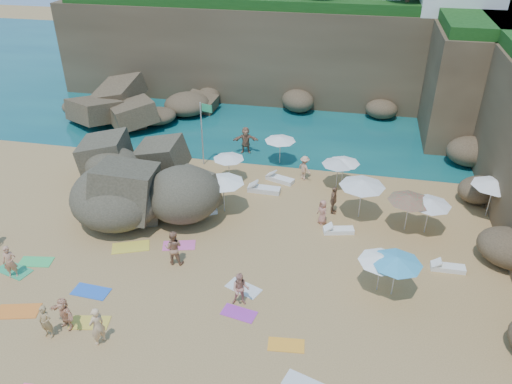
% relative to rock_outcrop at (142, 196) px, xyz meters
% --- Properties ---
extents(ground, '(120.00, 120.00, 0.00)m').
position_rel_rock_outcrop_xyz_m(ground, '(5.47, -4.45, 0.00)').
color(ground, tan).
rests_on(ground, ground).
extents(seawater, '(120.00, 120.00, 0.00)m').
position_rel_rock_outcrop_xyz_m(seawater, '(5.47, 25.55, 0.00)').
color(seawater, '#0C4751').
rests_on(seawater, ground).
extents(cliff_back, '(44.00, 8.00, 8.00)m').
position_rel_rock_outcrop_xyz_m(cliff_back, '(7.47, 20.55, 4.00)').
color(cliff_back, brown).
rests_on(cliff_back, ground).
extents(cliff_corner, '(10.00, 12.00, 8.00)m').
position_rel_rock_outcrop_xyz_m(cliff_corner, '(22.47, 15.55, 4.00)').
color(cliff_corner, brown).
rests_on(cliff_corner, ground).
extents(rock_promontory, '(12.00, 7.00, 2.00)m').
position_rel_rock_outcrop_xyz_m(rock_promontory, '(-5.53, 11.55, 0.00)').
color(rock_promontory, brown).
rests_on(rock_promontory, ground).
extents(marina_masts, '(3.10, 0.10, 6.00)m').
position_rel_rock_outcrop_xyz_m(marina_masts, '(-11.03, 25.55, 3.00)').
color(marina_masts, white).
rests_on(marina_masts, ground).
extents(rock_outcrop, '(8.99, 7.31, 3.25)m').
position_rel_rock_outcrop_xyz_m(rock_outcrop, '(0.00, 0.00, 0.00)').
color(rock_outcrop, brown).
rests_on(rock_outcrop, ground).
extents(flag_pole, '(0.86, 0.28, 4.48)m').
position_rel_rock_outcrop_xyz_m(flag_pole, '(2.63, 4.85, 2.86)').
color(flag_pole, silver).
rests_on(flag_pole, ground).
extents(parasol_0, '(1.99, 1.99, 1.88)m').
position_rel_rock_outcrop_xyz_m(parasol_0, '(4.78, 2.97, 1.73)').
color(parasol_0, silver).
rests_on(parasol_0, ground).
extents(parasol_1, '(2.13, 2.13, 2.01)m').
position_rel_rock_outcrop_xyz_m(parasol_1, '(7.57, 6.11, 1.85)').
color(parasol_1, silver).
rests_on(parasol_1, ground).
extents(parasol_2, '(2.57, 2.57, 2.43)m').
position_rel_rock_outcrop_xyz_m(parasol_2, '(13.12, 0.32, 2.23)').
color(parasol_2, silver).
rests_on(parasol_2, ground).
extents(parasol_3, '(2.03, 2.03, 1.92)m').
position_rel_rock_outcrop_xyz_m(parasol_3, '(11.95, 3.80, 1.76)').
color(parasol_3, silver).
rests_on(parasol_3, ground).
extents(parasol_4, '(2.47, 2.47, 2.33)m').
position_rel_rock_outcrop_xyz_m(parasol_4, '(20.32, 1.96, 2.14)').
color(parasol_4, silver).
rests_on(parasol_4, ground).
extents(parasol_5, '(2.42, 2.42, 2.29)m').
position_rel_rock_outcrop_xyz_m(parasol_5, '(5.41, -0.64, 2.10)').
color(parasol_5, silver).
rests_on(parasol_5, ground).
extents(parasol_6, '(2.35, 2.35, 2.22)m').
position_rel_rock_outcrop_xyz_m(parasol_6, '(15.65, -0.47, 2.04)').
color(parasol_6, silver).
rests_on(parasol_6, ground).
extents(parasol_7, '(2.04, 2.04, 1.93)m').
position_rel_rock_outcrop_xyz_m(parasol_7, '(11.63, 3.54, 1.77)').
color(parasol_7, silver).
rests_on(parasol_7, ground).
extents(parasol_8, '(2.24, 2.24, 2.12)m').
position_rel_rock_outcrop_xyz_m(parasol_8, '(16.71, -0.50, 1.95)').
color(parasol_8, silver).
rests_on(parasol_8, ground).
extents(parasol_9, '(2.10, 2.10, 1.99)m').
position_rel_rock_outcrop_xyz_m(parasol_9, '(14.15, -5.81, 1.82)').
color(parasol_9, silver).
rests_on(parasol_9, ground).
extents(parasol_10, '(2.28, 2.28, 2.16)m').
position_rel_rock_outcrop_xyz_m(parasol_10, '(14.81, -5.98, 1.98)').
color(parasol_10, silver).
rests_on(parasol_10, ground).
extents(lounger_0, '(1.84, 1.42, 0.28)m').
position_rel_rock_outcrop_xyz_m(lounger_0, '(4.20, -1.25, 0.14)').
color(lounger_0, white).
rests_on(lounger_0, ground).
extents(lounger_1, '(1.95, 1.19, 0.29)m').
position_rel_rock_outcrop_xyz_m(lounger_1, '(8.02, 3.54, 0.14)').
color(lounger_1, white).
rests_on(lounger_1, ground).
extents(lounger_2, '(1.74, 0.92, 0.26)m').
position_rel_rock_outcrop_xyz_m(lounger_2, '(12.10, -1.48, 0.13)').
color(lounger_2, white).
rests_on(lounger_2, ground).
extents(lounger_3, '(2.03, 0.72, 0.31)m').
position_rel_rock_outcrop_xyz_m(lounger_3, '(7.26, 2.02, 0.16)').
color(lounger_3, silver).
rests_on(lounger_3, ground).
extents(lounger_4, '(1.68, 1.31, 0.25)m').
position_rel_rock_outcrop_xyz_m(lounger_4, '(14.84, -3.99, 0.13)').
color(lounger_4, silver).
rests_on(lounger_4, ground).
extents(lounger_5, '(1.65, 0.58, 0.26)m').
position_rel_rock_outcrop_xyz_m(lounger_5, '(17.57, -3.62, 0.13)').
color(lounger_5, white).
rests_on(lounger_5, ground).
extents(towel_2, '(2.02, 1.35, 0.03)m').
position_rel_rock_outcrop_xyz_m(towel_2, '(-1.44, -10.50, 0.02)').
color(towel_2, orange).
rests_on(towel_2, ground).
extents(towel_3, '(1.92, 1.31, 0.03)m').
position_rel_rock_outcrop_xyz_m(towel_3, '(-3.33, -8.01, 0.02)').
color(towel_3, '#2D9F61').
rests_on(towel_3, ground).
extents(towel_4, '(1.78, 1.11, 0.03)m').
position_rel_rock_outcrop_xyz_m(towel_4, '(2.02, -10.49, 0.01)').
color(towel_4, gold).
rests_on(towel_4, ground).
extents(towel_5, '(1.84, 1.40, 0.03)m').
position_rel_rock_outcrop_xyz_m(towel_5, '(8.02, -6.99, 0.01)').
color(towel_5, silver).
rests_on(towel_5, ground).
extents(towel_6, '(1.64, 1.04, 0.03)m').
position_rel_rock_outcrop_xyz_m(towel_6, '(8.19, -8.63, 0.01)').
color(towel_6, purple).
rests_on(towel_6, ground).
extents(towel_8, '(1.76, 0.95, 0.03)m').
position_rel_rock_outcrop_xyz_m(towel_8, '(1.11, -8.66, 0.02)').
color(towel_8, blue).
rests_on(towel_8, ground).
extents(towel_9, '(1.86, 1.26, 0.03)m').
position_rel_rock_outcrop_xyz_m(towel_9, '(3.94, -4.41, 0.01)').
color(towel_9, '#ED5CB0').
rests_on(towel_9, ground).
extents(towel_10, '(1.56, 0.90, 0.03)m').
position_rel_rock_outcrop_xyz_m(towel_10, '(10.51, -10.00, 0.01)').
color(towel_10, '#FF9E28').
rests_on(towel_10, ground).
extents(towel_11, '(1.75, 1.07, 0.03)m').
position_rel_rock_outcrop_xyz_m(towel_11, '(-2.67, -7.19, 0.01)').
color(towel_11, '#36C05E').
rests_on(towel_11, ground).
extents(towel_12, '(2.14, 1.61, 0.03)m').
position_rel_rock_outcrop_xyz_m(towel_12, '(1.50, -5.06, 0.02)').
color(towel_12, yellow).
rests_on(towel_12, ground).
extents(person_stand_0, '(0.75, 0.63, 1.74)m').
position_rel_rock_outcrop_xyz_m(person_stand_0, '(-3.07, -8.38, 0.87)').
color(person_stand_0, tan).
rests_on(person_stand_0, ground).
extents(person_stand_1, '(0.97, 0.79, 1.88)m').
position_rel_rock_outcrop_xyz_m(person_stand_1, '(4.21, -5.82, 0.94)').
color(person_stand_1, '#A57052').
rests_on(person_stand_1, ground).
extents(person_stand_2, '(1.09, 1.04, 1.65)m').
position_rel_rock_outcrop_xyz_m(person_stand_2, '(9.51, 4.14, 0.83)').
color(person_stand_2, tan).
rests_on(person_stand_2, ground).
extents(person_stand_3, '(0.56, 1.05, 1.70)m').
position_rel_rock_outcrop_xyz_m(person_stand_3, '(11.63, 0.47, 0.85)').
color(person_stand_3, '#8A6145').
rests_on(person_stand_3, ground).
extents(person_stand_4, '(0.76, 0.80, 1.46)m').
position_rel_rock_outcrop_xyz_m(person_stand_4, '(11.11, -0.73, 0.73)').
color(person_stand_4, tan).
rests_on(person_stand_4, ground).
extents(person_stand_5, '(1.87, 0.89, 1.94)m').
position_rel_rock_outcrop_xyz_m(person_stand_5, '(4.91, 7.27, 0.97)').
color(person_stand_5, '#A26D51').
rests_on(person_stand_5, ground).
extents(person_stand_6, '(0.69, 0.79, 1.83)m').
position_rel_rock_outcrop_xyz_m(person_stand_6, '(2.98, -11.40, 0.92)').
color(person_stand_6, '#E9B984').
rests_on(person_stand_6, ground).
extents(person_lie_3, '(1.90, 1.96, 0.41)m').
position_rel_rock_outcrop_xyz_m(person_lie_3, '(1.22, -10.91, 0.21)').
color(person_lie_3, '#E19F76').
rests_on(person_lie_3, ground).
extents(person_lie_4, '(0.68, 1.61, 0.38)m').
position_rel_rock_outcrop_xyz_m(person_lie_4, '(0.74, -11.52, 0.19)').
color(person_lie_4, '#A78553').
rests_on(person_lie_4, ground).
extents(person_lie_5, '(1.00, 1.73, 0.62)m').
position_rel_rock_outcrop_xyz_m(person_lie_5, '(8.13, -8.02, 0.31)').
color(person_lie_5, tan).
rests_on(person_lie_5, ground).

